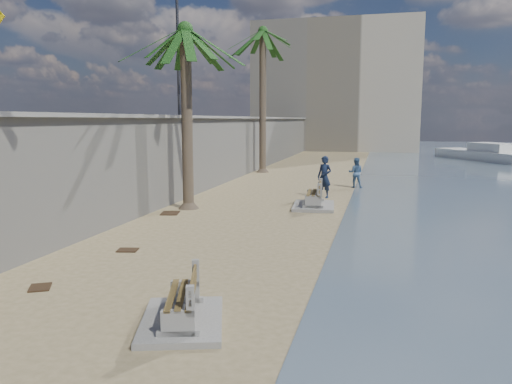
{
  "coord_description": "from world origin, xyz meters",
  "views": [
    {
      "loc": [
        3.24,
        -7.85,
        3.43
      ],
      "look_at": [
        -0.5,
        7.0,
        1.2
      ],
      "focal_mm": 35.0,
      "sensor_mm": 36.0,
      "label": 1
    }
  ],
  "objects_px": {
    "palm_back": "(263,34)",
    "person_b": "(356,171)",
    "person_a": "(324,174)",
    "bench_far": "(314,197)",
    "bench_near": "(182,303)",
    "yacht_far": "(483,156)",
    "palm_mid": "(185,32)"
  },
  "relations": [
    {
      "from": "yacht_far",
      "to": "bench_far",
      "type": "bearing_deg",
      "value": 128.3
    },
    {
      "from": "palm_back",
      "to": "person_b",
      "type": "xyz_separation_m",
      "value": [
        6.29,
        -6.03,
        -7.96
      ]
    },
    {
      "from": "bench_near",
      "to": "palm_back",
      "type": "xyz_separation_m",
      "value": [
        -4.35,
        24.17,
        8.44
      ]
    },
    {
      "from": "palm_mid",
      "to": "person_a",
      "type": "bearing_deg",
      "value": 40.04
    },
    {
      "from": "bench_far",
      "to": "palm_mid",
      "type": "relative_size",
      "value": 0.32
    },
    {
      "from": "palm_mid",
      "to": "yacht_far",
      "type": "bearing_deg",
      "value": 60.92
    },
    {
      "from": "bench_far",
      "to": "person_a",
      "type": "distance_m",
      "value": 2.7
    },
    {
      "from": "bench_near",
      "to": "person_a",
      "type": "bearing_deg",
      "value": 86.92
    },
    {
      "from": "person_a",
      "to": "palm_back",
      "type": "bearing_deg",
      "value": 142.36
    },
    {
      "from": "person_a",
      "to": "bench_far",
      "type": "bearing_deg",
      "value": -67.67
    },
    {
      "from": "palm_back",
      "to": "person_a",
      "type": "bearing_deg",
      "value": -62.32
    },
    {
      "from": "bench_near",
      "to": "yacht_far",
      "type": "relative_size",
      "value": 0.24
    },
    {
      "from": "bench_near",
      "to": "person_a",
      "type": "height_order",
      "value": "person_a"
    },
    {
      "from": "bench_near",
      "to": "person_b",
      "type": "relative_size",
      "value": 1.36
    },
    {
      "from": "bench_far",
      "to": "palm_back",
      "type": "xyz_separation_m",
      "value": [
        -5.02,
        12.39,
        8.38
      ]
    },
    {
      "from": "bench_far",
      "to": "person_b",
      "type": "bearing_deg",
      "value": 78.65
    },
    {
      "from": "bench_near",
      "to": "palm_mid",
      "type": "bearing_deg",
      "value": 111.21
    },
    {
      "from": "person_a",
      "to": "person_b",
      "type": "xyz_separation_m",
      "value": [
        1.17,
        3.74,
        -0.22
      ]
    },
    {
      "from": "bench_far",
      "to": "person_a",
      "type": "relative_size",
      "value": 1.15
    },
    {
      "from": "bench_far",
      "to": "palm_back",
      "type": "bearing_deg",
      "value": 112.04
    },
    {
      "from": "palm_mid",
      "to": "yacht_far",
      "type": "distance_m",
      "value": 32.71
    },
    {
      "from": "bench_far",
      "to": "person_b",
      "type": "relative_size",
      "value": 1.45
    },
    {
      "from": "bench_far",
      "to": "palm_back",
      "type": "relative_size",
      "value": 0.25
    },
    {
      "from": "bench_near",
      "to": "bench_far",
      "type": "xyz_separation_m",
      "value": [
        0.67,
        11.78,
        0.06
      ]
    },
    {
      "from": "bench_near",
      "to": "person_b",
      "type": "xyz_separation_m",
      "value": [
        1.94,
        18.15,
        0.48
      ]
    },
    {
      "from": "palm_mid",
      "to": "bench_near",
      "type": "bearing_deg",
      "value": -68.79
    },
    {
      "from": "palm_mid",
      "to": "person_a",
      "type": "relative_size",
      "value": 3.6
    },
    {
      "from": "bench_far",
      "to": "person_a",
      "type": "height_order",
      "value": "person_a"
    },
    {
      "from": "person_a",
      "to": "yacht_far",
      "type": "xyz_separation_m",
      "value": [
        10.8,
        24.01,
        -0.71
      ]
    },
    {
      "from": "palm_back",
      "to": "yacht_far",
      "type": "distance_m",
      "value": 22.98
    },
    {
      "from": "palm_mid",
      "to": "palm_back",
      "type": "distance_m",
      "value": 13.97
    },
    {
      "from": "bench_near",
      "to": "yacht_far",
      "type": "bearing_deg",
      "value": 73.23
    }
  ]
}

